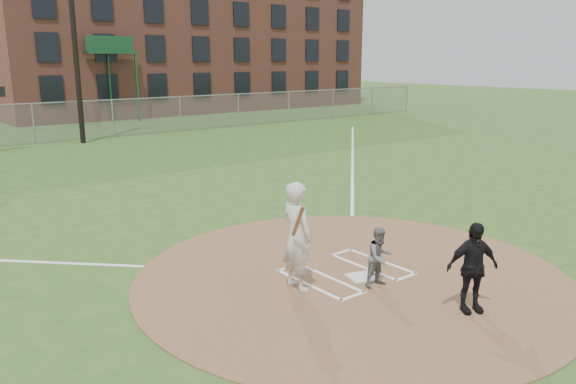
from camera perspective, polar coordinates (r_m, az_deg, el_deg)
ground at (r=11.11m, az=6.51°, el=-8.42°), size 140.00×140.00×0.00m
dirt_circle at (r=11.11m, az=6.51°, el=-8.37°), size 8.40×8.40×0.02m
home_plate at (r=10.95m, az=7.49°, el=-8.58°), size 0.62×0.62×0.03m
foul_line_first at (r=23.41m, az=6.57°, el=3.20°), size 17.04×17.04×0.01m
catcher at (r=10.47m, az=9.30°, el=-6.52°), size 0.58×0.47×1.12m
umpire at (r=9.73m, az=18.22°, el=-7.29°), size 0.97×0.74×1.53m
batters_boxes at (r=11.20m, az=5.97°, el=-8.08°), size 2.08×1.88×0.01m
batter_at_plate at (r=10.07m, az=0.90°, el=-4.50°), size 0.68×1.06×1.99m
outfield_fence at (r=30.31m, az=-24.44°, el=6.34°), size 56.08×0.08×2.03m
brick_warehouse at (r=50.99m, az=-11.71°, el=16.93°), size 30.00×17.17×15.00m
light_pole at (r=29.85m, az=-21.14°, el=17.33°), size 1.20×0.30×12.22m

